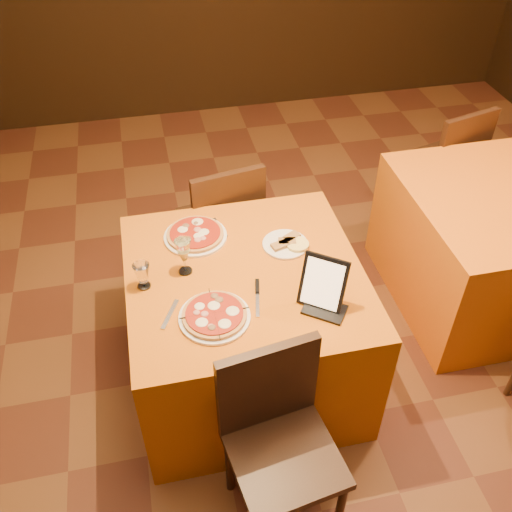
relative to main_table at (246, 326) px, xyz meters
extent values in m
cube|color=#5E2D19|center=(0.18, -0.39, -0.38)|extent=(6.00, 7.00, 0.01)
cube|color=#C5620C|center=(0.00, 0.00, 0.00)|extent=(1.10, 1.10, 0.75)
cube|color=orange|center=(1.56, 0.30, 0.00)|extent=(1.10, 1.10, 0.75)
cylinder|color=white|center=(-0.18, -0.25, 0.38)|extent=(0.31, 0.31, 0.01)
cylinder|color=#AD4C23|center=(-0.18, -0.25, 0.40)|extent=(0.28, 0.28, 0.02)
cylinder|color=white|center=(-0.19, 0.30, 0.38)|extent=(0.31, 0.31, 0.01)
cylinder|color=#AD4C23|center=(-0.19, 0.30, 0.40)|extent=(0.28, 0.28, 0.02)
cylinder|color=white|center=(0.23, 0.15, 0.38)|extent=(0.22, 0.22, 0.01)
cylinder|color=olive|center=(0.23, 0.15, 0.40)|extent=(0.14, 0.14, 0.02)
cube|color=black|center=(0.29, -0.26, 0.49)|extent=(0.22, 0.20, 0.24)
cube|color=silver|center=(0.02, -0.19, 0.38)|extent=(0.06, 0.19, 0.01)
cube|color=silver|center=(-0.37, -0.19, 0.38)|extent=(0.10, 0.17, 0.01)
cube|color=#B7B9BF|center=(-0.06, 0.35, 0.38)|extent=(0.06, 0.17, 0.01)
camera|label=1|loc=(-0.36, -1.90, 2.19)|focal=40.00mm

